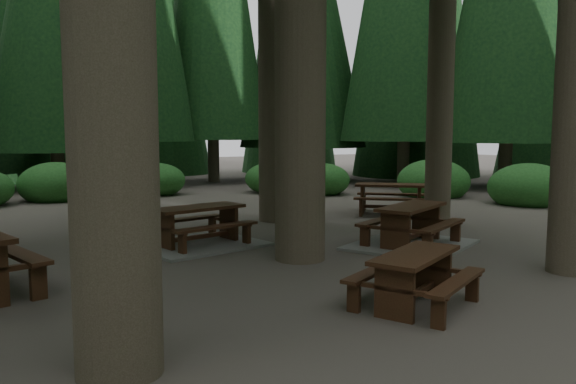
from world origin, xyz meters
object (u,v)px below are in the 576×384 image
picnic_table_d (391,194)px  picnic_table_a (411,232)px  picnic_table_c (199,233)px  picnic_table_e (415,271)px

picnic_table_d → picnic_table_a: bearing=-83.7°
picnic_table_c → picnic_table_e: bearing=-90.4°
picnic_table_d → picnic_table_e: size_ratio=1.21×
picnic_table_e → picnic_table_a: bearing=22.8°
picnic_table_c → picnic_table_d: size_ratio=1.10×
picnic_table_a → picnic_table_d: size_ratio=1.23×
picnic_table_c → picnic_table_e: (1.12, -4.81, 0.19)m
picnic_table_e → picnic_table_c: bearing=75.4°
picnic_table_a → picnic_table_c: 4.00m
picnic_table_a → picnic_table_e: (-2.41, -2.91, 0.18)m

